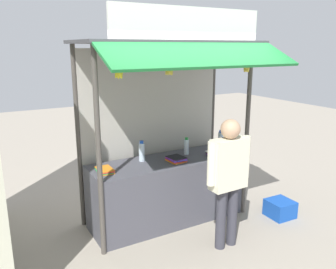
{
  "coord_description": "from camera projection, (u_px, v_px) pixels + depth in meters",
  "views": [
    {
      "loc": [
        -2.19,
        -3.83,
        2.35
      ],
      "look_at": [
        0.0,
        0.0,
        1.22
      ],
      "focal_mm": 37.21,
      "sensor_mm": 36.0,
      "label": 1
    }
  ],
  "objects": [
    {
      "name": "ground_plane",
      "position": [
        168.0,
        219.0,
        4.85
      ],
      "size": [
        20.0,
        20.0,
        0.0
      ],
      "primitive_type": "plane",
      "color": "#9E9384"
    },
    {
      "name": "stall_counter",
      "position": [
        168.0,
        190.0,
        4.75
      ],
      "size": [
        2.12,
        0.68,
        0.87
      ],
      "primitive_type": "cube",
      "color": "#4C4C56",
      "rests_on": "ground"
    },
    {
      "name": "stall_structure",
      "position": [
        164.0,
        100.0,
        4.54
      ],
      "size": [
        2.32,
        1.53,
        2.76
      ],
      "color": "#4C4742",
      "rests_on": "ground"
    },
    {
      "name": "water_bottle_far_left",
      "position": [
        142.0,
        152.0,
        4.57
      ],
      "size": [
        0.08,
        0.08,
        0.28
      ],
      "color": "silver",
      "rests_on": "stall_counter"
    },
    {
      "name": "water_bottle_mid_left",
      "position": [
        221.0,
        139.0,
        5.19
      ],
      "size": [
        0.07,
        0.07,
        0.26
      ],
      "color": "silver",
      "rests_on": "stall_counter"
    },
    {
      "name": "water_bottle_center",
      "position": [
        186.0,
        147.0,
        4.85
      ],
      "size": [
        0.07,
        0.07,
        0.24
      ],
      "color": "silver",
      "rests_on": "stall_counter"
    },
    {
      "name": "magazine_stack_back_left",
      "position": [
        176.0,
        159.0,
        4.58
      ],
      "size": [
        0.22,
        0.27,
        0.06
      ],
      "color": "orange",
      "rests_on": "stall_counter"
    },
    {
      "name": "magazine_stack_rear_center",
      "position": [
        218.0,
        154.0,
        4.77
      ],
      "size": [
        0.21,
        0.32,
        0.06
      ],
      "color": "black",
      "rests_on": "stall_counter"
    },
    {
      "name": "magazine_stack_front_left",
      "position": [
        105.0,
        170.0,
        4.2
      ],
      "size": [
        0.21,
        0.28,
        0.04
      ],
      "color": "orange",
      "rests_on": "stall_counter"
    },
    {
      "name": "banana_bunch_rightmost",
      "position": [
        169.0,
        68.0,
        3.85
      ],
      "size": [
        0.11,
        0.11,
        0.25
      ],
      "color": "#332D23"
    },
    {
      "name": "banana_bunch_inner_left",
      "position": [
        247.0,
        67.0,
        4.4
      ],
      "size": [
        0.09,
        0.09,
        0.26
      ],
      "color": "#332D23"
    },
    {
      "name": "banana_bunch_leftmost",
      "position": [
        119.0,
        71.0,
        3.57
      ],
      "size": [
        0.1,
        0.11,
        0.26
      ],
      "color": "#332D23"
    },
    {
      "name": "vendor_person",
      "position": [
        229.0,
        172.0,
        3.99
      ],
      "size": [
        0.59,
        0.22,
        1.56
      ],
      "rotation": [
        0.0,
        0.0,
        0.03
      ],
      "color": "#383842",
      "rests_on": "ground"
    },
    {
      "name": "plastic_crate",
      "position": [
        280.0,
        208.0,
        4.92
      ],
      "size": [
        0.35,
        0.35,
        0.24
      ],
      "primitive_type": "cube",
      "rotation": [
        0.0,
        0.0,
        -0.04
      ],
      "color": "#194CB2",
      "rests_on": "ground"
    }
  ]
}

